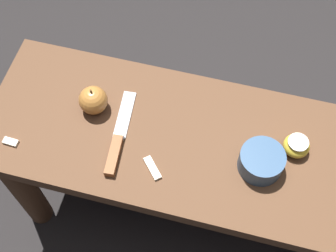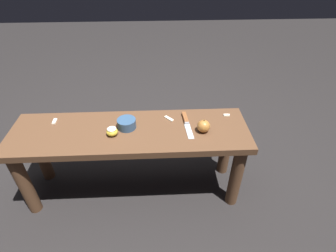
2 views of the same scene
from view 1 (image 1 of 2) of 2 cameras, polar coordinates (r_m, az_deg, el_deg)
ground_plane at (r=1.61m, az=7.64°, el=-11.28°), size 8.00×8.00×0.00m
wooden_bench at (r=1.24m, az=9.79°, el=-5.52°), size 1.36×0.39×0.50m
knife at (r=1.14m, az=-6.24°, el=-2.19°), size 0.05×0.24×0.02m
apple_whole at (r=1.18m, az=-9.10°, el=3.12°), size 0.07×0.07×0.08m
apple_cut at (r=1.16m, az=15.39°, el=-2.34°), size 0.06×0.06×0.04m
apple_slice_center at (r=1.11m, az=-1.91°, el=-5.15°), size 0.06×0.06×0.01m
apple_slice_near_bowl at (r=1.20m, az=-18.64°, el=-1.85°), size 0.04×0.02×0.01m
bowl at (r=1.11m, az=11.31°, el=-4.23°), size 0.11×0.11×0.05m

